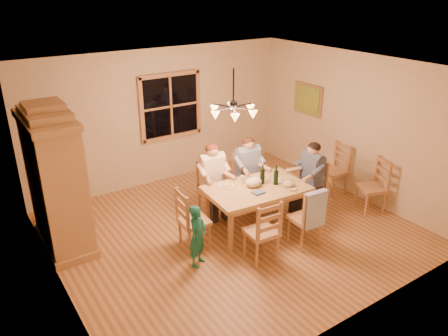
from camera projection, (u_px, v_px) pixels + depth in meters
floor at (232, 230)px, 7.32m from camera, size 5.50×5.50×0.00m
ceiling at (234, 68)px, 6.25m from camera, size 5.50×5.00×0.02m
wall_back at (161, 117)px, 8.69m from camera, size 5.50×0.02×2.70m
wall_left at (50, 201)px, 5.38m from camera, size 0.02×5.00×2.70m
wall_right at (353, 126)px, 8.19m from camera, size 0.02×5.00×2.70m
window at (171, 106)px, 8.69m from camera, size 1.30×0.06×1.30m
painting at (308, 99)px, 8.99m from camera, size 0.06×0.78×0.64m
chandelier at (233, 110)px, 6.50m from camera, size 0.77×0.68×0.71m
armoire at (57, 183)px, 6.55m from camera, size 0.66×1.40×2.30m
dining_table at (257, 193)px, 7.14m from camera, size 1.71×1.13×0.76m
chair_far_left at (213, 199)px, 7.71m from camera, size 0.47×0.45×0.99m
chair_far_right at (248, 190)px, 8.04m from camera, size 0.47×0.45×0.99m
chair_near_left at (261, 241)px, 6.48m from camera, size 0.47×0.45×0.99m
chair_near_right at (305, 227)px, 6.84m from camera, size 0.47×0.45×0.99m
chair_end_left at (194, 229)px, 6.77m from camera, size 0.45×0.47×0.99m
chair_end_right at (309, 197)px, 7.78m from camera, size 0.45×0.47×0.99m
adult_woman at (212, 171)px, 7.50m from camera, size 0.42×0.45×0.87m
adult_plaid_man at (248, 163)px, 7.83m from camera, size 0.42×0.45×0.87m
adult_slate_man at (312, 169)px, 7.57m from camera, size 0.45×0.42×0.87m
towel at (315, 210)px, 6.53m from camera, size 0.39×0.13×0.58m
wine_bottle_a at (262, 174)px, 7.17m from camera, size 0.08×0.08×0.33m
wine_bottle_b at (276, 175)px, 7.14m from camera, size 0.08×0.08×0.33m
plate_woman at (226, 186)px, 7.12m from camera, size 0.26×0.26×0.02m
plate_plaid at (262, 177)px, 7.44m from camera, size 0.26×0.26×0.02m
plate_slate at (285, 180)px, 7.35m from camera, size 0.26×0.26×0.02m
wine_glass_a at (242, 180)px, 7.20m from camera, size 0.06×0.06×0.14m
wine_glass_b at (274, 175)px, 7.39m from camera, size 0.06×0.06×0.14m
cap at (289, 184)px, 7.09m from camera, size 0.20×0.20×0.11m
napkin at (258, 192)px, 6.89m from camera, size 0.19×0.15×0.03m
cloth_bundle at (254, 182)px, 7.10m from camera, size 0.28×0.22×0.15m
child at (198, 236)px, 6.26m from camera, size 0.42×0.38×0.96m
chair_spare_front at (370, 196)px, 7.83m from camera, size 0.55×0.56×0.99m
chair_spare_back at (333, 178)px, 8.52m from camera, size 0.45×0.47×0.99m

